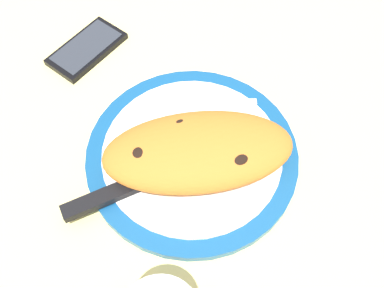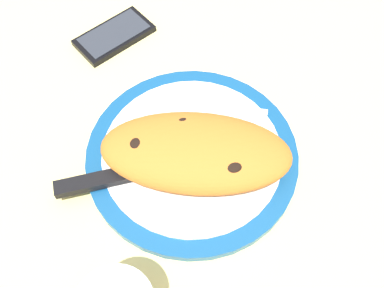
{
  "view_description": "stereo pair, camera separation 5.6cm",
  "coord_description": "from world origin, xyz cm",
  "px_view_note": "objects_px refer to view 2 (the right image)",
  "views": [
    {
      "loc": [
        4.51,
        28.41,
        51.92
      ],
      "look_at": [
        0.0,
        0.0,
        3.7
      ],
      "focal_mm": 40.98,
      "sensor_mm": 36.0,
      "label": 1
    },
    {
      "loc": [
        -1.09,
        28.75,
        51.92
      ],
      "look_at": [
        0.0,
        0.0,
        3.7
      ],
      "focal_mm": 40.98,
      "sensor_mm": 36.0,
      "label": 2
    }
  ],
  "objects_px": {
    "fork": "(198,103)",
    "plate": "(192,155)",
    "knife": "(118,177)",
    "calzone": "(196,152)",
    "smartphone": "(114,35)"
  },
  "relations": [
    {
      "from": "smartphone",
      "to": "knife",
      "type": "bearing_deg",
      "value": 98.88
    },
    {
      "from": "calzone",
      "to": "knife",
      "type": "relative_size",
      "value": 1.09
    },
    {
      "from": "plate",
      "to": "calzone",
      "type": "relative_size",
      "value": 1.15
    },
    {
      "from": "plate",
      "to": "smartphone",
      "type": "relative_size",
      "value": 2.14
    },
    {
      "from": "fork",
      "to": "smartphone",
      "type": "xyz_separation_m",
      "value": [
        0.14,
        -0.14,
        -0.01
      ]
    },
    {
      "from": "knife",
      "to": "plate",
      "type": "bearing_deg",
      "value": -155.22
    },
    {
      "from": "fork",
      "to": "knife",
      "type": "distance_m",
      "value": 0.16
    },
    {
      "from": "knife",
      "to": "smartphone",
      "type": "height_order",
      "value": "knife"
    },
    {
      "from": "fork",
      "to": "smartphone",
      "type": "bearing_deg",
      "value": -44.98
    },
    {
      "from": "calzone",
      "to": "smartphone",
      "type": "distance_m",
      "value": 0.27
    },
    {
      "from": "fork",
      "to": "calzone",
      "type": "bearing_deg",
      "value": 89.61
    },
    {
      "from": "fork",
      "to": "plate",
      "type": "bearing_deg",
      "value": 85.59
    },
    {
      "from": "fork",
      "to": "knife",
      "type": "xyz_separation_m",
      "value": [
        0.1,
        0.12,
        0.0
      ]
    },
    {
      "from": "calzone",
      "to": "fork",
      "type": "relative_size",
      "value": 1.5
    },
    {
      "from": "calzone",
      "to": "smartphone",
      "type": "height_order",
      "value": "calzone"
    }
  ]
}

